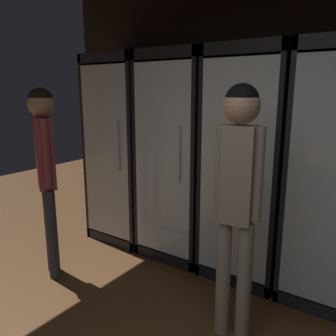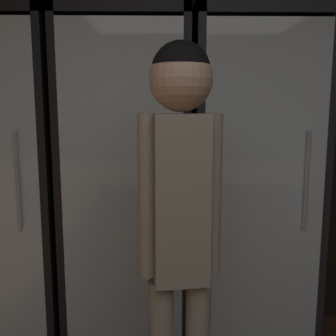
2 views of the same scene
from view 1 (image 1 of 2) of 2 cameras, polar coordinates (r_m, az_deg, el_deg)
wall_back at (r=3.24m, az=26.02°, el=6.70°), size 6.00×0.06×2.80m
cooler_far_left at (r=3.91m, az=-6.65°, el=2.93°), size 0.70×0.65×2.04m
cooler_left at (r=3.47m, az=2.40°, el=1.64°), size 0.70×0.65×2.04m
cooler_center at (r=3.15m, az=13.61°, el=-0.01°), size 0.70×0.65×2.04m
shopper_near at (r=3.15m, az=-19.70°, el=1.58°), size 0.27×0.22×1.69m
shopper_far at (r=2.21m, az=11.56°, el=-2.21°), size 0.31×0.23×1.72m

